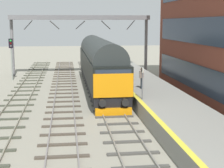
{
  "coord_description": "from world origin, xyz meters",
  "views": [
    {
      "loc": [
        -3.01,
        -26.46,
        6.05
      ],
      "look_at": [
        0.2,
        -1.38,
        1.73
      ],
      "focal_mm": 57.3,
      "sensor_mm": 36.0,
      "label": 1
    }
  ],
  "objects_px": {
    "platform_number_sign": "(142,78)",
    "signal_post_far": "(11,54)",
    "diesel_locomotive": "(99,62)",
    "waiting_passenger": "(142,76)"
  },
  "relations": [
    {
      "from": "platform_number_sign",
      "to": "signal_post_far",
      "type": "bearing_deg",
      "value": 124.47
    },
    {
      "from": "diesel_locomotive",
      "to": "signal_post_far",
      "type": "bearing_deg",
      "value": 145.67
    },
    {
      "from": "signal_post_far",
      "to": "waiting_passenger",
      "type": "height_order",
      "value": "signal_post_far"
    },
    {
      "from": "diesel_locomotive",
      "to": "platform_number_sign",
      "type": "bearing_deg",
      "value": -78.42
    },
    {
      "from": "diesel_locomotive",
      "to": "signal_post_far",
      "type": "xyz_separation_m",
      "value": [
        -8.79,
        6.0,
        0.37
      ]
    },
    {
      "from": "platform_number_sign",
      "to": "waiting_passenger",
      "type": "height_order",
      "value": "platform_number_sign"
    },
    {
      "from": "diesel_locomotive",
      "to": "platform_number_sign",
      "type": "height_order",
      "value": "diesel_locomotive"
    },
    {
      "from": "diesel_locomotive",
      "to": "platform_number_sign",
      "type": "xyz_separation_m",
      "value": [
        1.99,
        -9.69,
        -0.06
      ]
    },
    {
      "from": "waiting_passenger",
      "to": "signal_post_far",
      "type": "bearing_deg",
      "value": 50.34
    },
    {
      "from": "signal_post_far",
      "to": "platform_number_sign",
      "type": "height_order",
      "value": "signal_post_far"
    }
  ]
}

